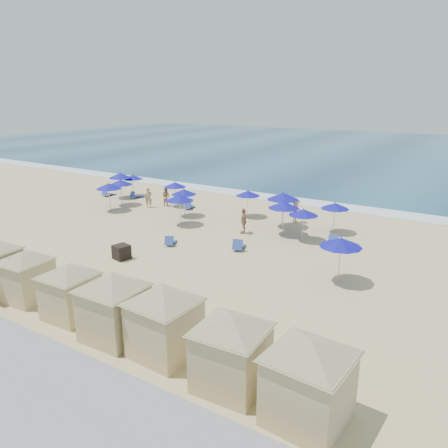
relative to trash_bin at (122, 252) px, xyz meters
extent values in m
plane|color=tan|center=(0.75, 3.06, -0.41)|extent=(160.00, 160.00, 0.00)
cube|color=navy|center=(0.75, 58.06, -0.38)|extent=(160.00, 80.00, 0.06)
cube|color=white|center=(0.75, 18.56, -0.37)|extent=(160.00, 2.50, 0.08)
cube|color=black|center=(0.00, 0.00, 0.00)|extent=(0.98, 0.98, 0.83)
cube|color=#CEBD8D|center=(0.10, -6.08, 0.54)|extent=(2.03, 2.03, 1.90)
cube|color=#978C62|center=(0.10, -6.08, 1.49)|extent=(2.13, 2.13, 0.08)
pyramid|color=#978C62|center=(0.10, -6.08, 1.96)|extent=(4.16, 4.16, 0.48)
cube|color=#CEBD8D|center=(3.21, -6.12, 0.54)|extent=(1.98, 1.98, 1.91)
cube|color=#978C62|center=(3.21, -6.12, 1.49)|extent=(2.08, 2.08, 0.08)
pyramid|color=#978C62|center=(3.21, -6.12, 1.97)|extent=(4.18, 4.18, 0.48)
cube|color=#CEBD8D|center=(6.00, -6.29, 0.64)|extent=(2.17, 2.17, 2.10)
cube|color=#978C62|center=(6.00, -6.29, 1.69)|extent=(2.27, 2.27, 0.08)
pyramid|color=#978C62|center=(6.00, -6.29, 2.21)|extent=(4.60, 4.60, 0.53)
cube|color=#CEBD8D|center=(8.39, -6.13, 0.64)|extent=(2.19, 2.19, 2.10)
cube|color=#978C62|center=(8.39, -6.13, 1.69)|extent=(2.30, 2.30, 0.08)
pyramid|color=#978C62|center=(8.39, -6.13, 2.21)|extent=(4.60, 4.60, 0.53)
cube|color=#CEBD8D|center=(11.39, -6.40, 0.62)|extent=(2.18, 2.18, 2.06)
cube|color=#978C62|center=(11.39, -6.40, 1.65)|extent=(2.29, 2.29, 0.08)
pyramid|color=#978C62|center=(11.39, -6.40, 2.16)|extent=(4.51, 4.51, 0.52)
cube|color=#CEBD8D|center=(14.08, -6.56, 0.66)|extent=(2.28, 2.28, 2.14)
cube|color=#978C62|center=(14.08, -6.56, 1.73)|extent=(2.40, 2.40, 0.09)
pyramid|color=#978C62|center=(14.08, -6.56, 2.26)|extent=(4.68, 4.68, 0.54)
cylinder|color=#A5A8AD|center=(-11.34, 11.24, 0.54)|extent=(0.05, 0.05, 1.90)
cone|color=#0F0D96|center=(-11.34, 11.24, 1.66)|extent=(2.10, 2.10, 0.45)
sphere|color=#0F0D96|center=(-11.34, 11.24, 1.94)|extent=(0.08, 0.08, 0.08)
cylinder|color=#A5A8AD|center=(-9.25, 9.25, 0.50)|extent=(0.05, 0.05, 1.84)
cone|color=#0F0D96|center=(-9.25, 9.25, 1.59)|extent=(2.03, 2.03, 0.43)
sphere|color=#0F0D96|center=(-9.25, 9.25, 1.86)|extent=(0.08, 0.08, 0.08)
cylinder|color=#A5A8AD|center=(-10.86, 12.36, 0.41)|extent=(0.04, 0.04, 1.66)
cone|color=#0F0D96|center=(-10.86, 12.36, 1.40)|extent=(1.83, 1.83, 0.39)
sphere|color=#0F0D96|center=(-10.86, 12.36, 1.64)|extent=(0.07, 0.07, 0.07)
cylinder|color=#A5A8AD|center=(-8.70, 7.39, 0.53)|extent=(0.05, 0.05, 1.89)
cone|color=#0F0D96|center=(-8.70, 7.39, 1.65)|extent=(2.09, 2.09, 0.45)
sphere|color=#0F0D96|center=(-8.70, 7.39, 1.92)|extent=(0.08, 0.08, 0.08)
cylinder|color=#A5A8AD|center=(-5.13, 11.44, 0.44)|extent=(0.05, 0.05, 1.72)
cone|color=#0F0D96|center=(-5.13, 11.44, 1.46)|extent=(1.90, 1.90, 0.41)
sphere|color=#0F0D96|center=(-5.13, 11.44, 1.71)|extent=(0.07, 0.07, 0.07)
cylinder|color=#A5A8AD|center=(-2.58, 9.32, 0.48)|extent=(0.05, 0.05, 1.78)
cone|color=#0F0D96|center=(-2.58, 9.32, 1.53)|extent=(1.97, 1.97, 0.42)
sphere|color=#0F0D96|center=(-2.58, 9.32, 1.79)|extent=(0.07, 0.07, 0.07)
cylinder|color=#A5A8AD|center=(-1.38, 7.28, 0.52)|extent=(0.05, 0.05, 1.87)
cone|color=#0F0D96|center=(-1.38, 7.28, 1.62)|extent=(2.06, 2.06, 0.44)
sphere|color=#0F0D96|center=(-1.38, 7.28, 1.89)|extent=(0.08, 0.08, 0.08)
cylinder|color=#A5A8AD|center=(1.69, 11.84, 0.44)|extent=(0.05, 0.05, 1.72)
cone|color=#0F0D96|center=(1.69, 11.84, 1.46)|extent=(1.90, 1.90, 0.41)
sphere|color=#0F0D96|center=(1.69, 11.84, 1.71)|extent=(0.07, 0.07, 0.07)
cylinder|color=#A5A8AD|center=(5.94, 9.19, 0.54)|extent=(0.05, 0.05, 1.91)
cone|color=#0F0D96|center=(5.94, 9.19, 1.67)|extent=(2.11, 2.11, 0.45)
sphere|color=#0F0D96|center=(5.94, 9.19, 1.95)|extent=(0.08, 0.08, 0.08)
cylinder|color=#A5A8AD|center=(5.10, 10.81, 0.62)|extent=(0.05, 0.05, 2.07)
cone|color=#0F0D96|center=(5.10, 10.81, 1.85)|extent=(2.29, 2.29, 0.49)
sphere|color=#0F0D96|center=(5.10, 10.81, 2.15)|extent=(0.09, 0.09, 0.09)
cylinder|color=#A5A8AD|center=(8.70, 11.45, 0.46)|extent=(0.05, 0.05, 1.75)
cone|color=#0F0D96|center=(8.70, 11.45, 1.50)|extent=(1.93, 1.93, 0.41)
sphere|color=#0F0D96|center=(8.70, 11.45, 1.75)|extent=(0.07, 0.07, 0.07)
cylinder|color=#A5A8AD|center=(11.66, 3.56, 0.56)|extent=(0.05, 0.05, 1.95)
cone|color=#0F0D96|center=(11.66, 3.56, 1.72)|extent=(2.16, 2.16, 0.46)
sphere|color=#0F0D96|center=(11.66, 3.56, 2.00)|extent=(0.08, 0.08, 0.08)
cylinder|color=#A5A8AD|center=(7.54, 8.75, 0.46)|extent=(0.05, 0.05, 1.74)
cone|color=#0F0D96|center=(7.54, 8.75, 1.49)|extent=(1.92, 1.92, 0.41)
sphere|color=#0F0D96|center=(7.54, 8.75, 1.74)|extent=(0.07, 0.07, 0.07)
cube|color=#2A449B|center=(-12.95, 11.25, -0.25)|extent=(0.69, 1.30, 0.35)
cube|color=#2A449B|center=(-12.99, 10.72, 0.01)|extent=(0.62, 0.39, 0.61)
cube|color=#2A449B|center=(-10.08, 11.97, -0.25)|extent=(0.78, 1.28, 0.33)
cube|color=#2A449B|center=(-10.18, 11.48, -0.01)|extent=(0.61, 0.43, 0.58)
cube|color=#2A449B|center=(-3.61, 11.43, -0.26)|extent=(0.80, 1.25, 0.32)
cube|color=#2A449B|center=(-3.50, 10.96, -0.03)|extent=(0.60, 0.44, 0.56)
cube|color=#2A449B|center=(0.77, 3.56, -0.26)|extent=(1.00, 1.30, 0.32)
cube|color=#2A449B|center=(0.98, 3.11, -0.02)|extent=(0.64, 0.52, 0.57)
cube|color=#2A449B|center=(4.88, 5.18, -0.24)|extent=(0.99, 1.44, 0.36)
cube|color=#2A449B|center=(5.05, 4.65, 0.03)|extent=(0.70, 0.53, 0.64)
cube|color=#2A449B|center=(9.64, 9.26, -0.24)|extent=(0.68, 1.35, 0.36)
cube|color=#2A449B|center=(9.62, 8.70, 0.03)|extent=(0.64, 0.39, 0.64)
imported|color=#A27C5A|center=(-6.77, 9.90, 0.42)|extent=(0.71, 0.72, 1.67)
imported|color=#A27C5A|center=(-5.93, 11.15, 0.38)|extent=(0.78, 0.62, 1.59)
imported|color=#A27C5A|center=(3.53, 8.02, 0.46)|extent=(0.86, 1.11, 1.76)
imported|color=#A27C5A|center=(5.47, 12.36, 0.50)|extent=(1.11, 1.35, 1.82)
camera|label=1|loc=(17.75, -16.84, 8.78)|focal=35.00mm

